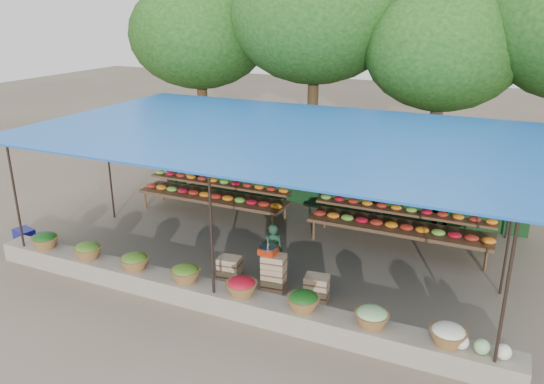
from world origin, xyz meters
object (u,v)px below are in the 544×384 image
at_px(weighing_scale, 268,250).
at_px(blue_crate_front, 24,235).
at_px(crate_counter, 272,276).
at_px(blue_crate_back, 43,241).
at_px(vendor_seated, 273,250).

bearing_deg(weighing_scale, blue_crate_front, -176.95).
xyz_separation_m(crate_counter, blue_crate_back, (-5.75, -0.41, -0.17)).
height_order(vendor_seated, blue_crate_front, vendor_seated).
distance_m(crate_counter, vendor_seated, 0.64).
xyz_separation_m(vendor_seated, blue_crate_back, (-5.51, -0.94, -0.45)).
relative_size(crate_counter, vendor_seated, 2.02).
height_order(crate_counter, vendor_seated, vendor_seated).
xyz_separation_m(crate_counter, weighing_scale, (-0.10, 0.00, 0.55)).
distance_m(blue_crate_front, blue_crate_back, 0.69).
xyz_separation_m(weighing_scale, vendor_seated, (-0.14, 0.53, -0.27)).
bearing_deg(blue_crate_back, blue_crate_front, 167.24).
distance_m(crate_counter, blue_crate_back, 5.76).
xyz_separation_m(weighing_scale, blue_crate_back, (-5.65, -0.41, -0.72)).
distance_m(crate_counter, weighing_scale, 0.56).
xyz_separation_m(blue_crate_front, blue_crate_back, (0.69, -0.07, -0.00)).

